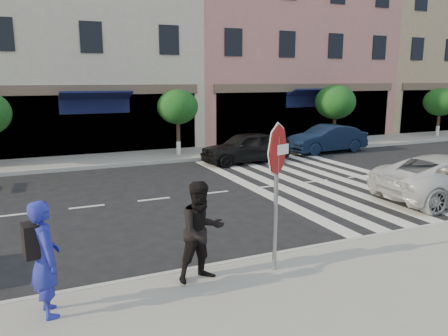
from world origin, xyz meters
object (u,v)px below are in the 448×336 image
car_far_mid (245,147)px  car_far_right (327,139)px  stop_sign (277,166)px  walker (202,231)px  photographer (45,258)px

car_far_mid → car_far_right: bearing=97.8°
stop_sign → car_far_mid: 11.51m
stop_sign → walker: size_ratio=1.54×
stop_sign → car_far_right: (9.56, 11.27, -1.45)m
walker → photographer: bearing=174.1°
stop_sign → car_far_right: bearing=31.6°
walker → stop_sign: bearing=-16.4°
stop_sign → photographer: bearing=161.5°
car_far_right → walker: bearing=-46.8°
photographer → car_far_mid: bearing=-48.6°
stop_sign → walker: stop_sign is taller
walker → car_far_right: (10.95, 11.10, -0.36)m
walker → car_far_mid: size_ratio=0.45×
walker → car_far_mid: (5.98, 10.28, -0.37)m
car_far_mid → walker: bearing=-31.8°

